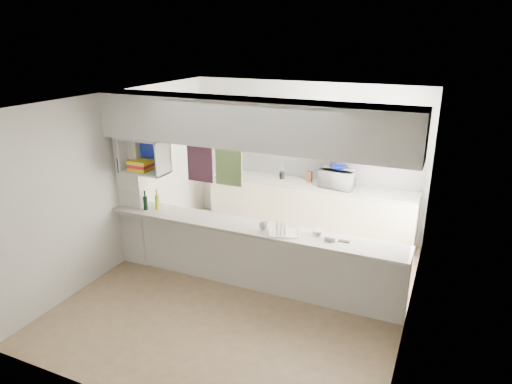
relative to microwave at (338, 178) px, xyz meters
The scene contains 16 objects.
floor 2.44m from the microwave, 107.78° to the right, with size 4.80×4.80×0.00m, color #8B6F51.
ceiling 2.67m from the microwave, 107.78° to the right, with size 4.80×4.80×0.00m, color white.
wall_back 0.77m from the microwave, 154.71° to the left, with size 4.20×4.20×0.00m, color silver.
wall_left 3.47m from the microwave, 143.03° to the right, with size 4.80×4.80×0.00m, color silver.
wall_right 2.54m from the microwave, 55.51° to the right, with size 4.80×4.80×0.00m, color silver.
servery_partition 2.32m from the microwave, 112.00° to the right, with size 4.20×0.50×2.60m.
cubby_shelf 3.16m from the microwave, 136.16° to the right, with size 0.65×0.35×0.50m.
kitchen_run 0.57m from the microwave, behind, with size 3.60×0.63×2.24m.
microwave is the anchor object (origin of this frame).
bowl 0.19m from the microwave, 27.53° to the right, with size 0.26×0.26×0.06m, color navy.
dish_rack 2.13m from the microwave, 94.23° to the right, with size 0.44×0.38×0.20m.
cup 2.17m from the microwave, 101.62° to the right, with size 0.12×0.12×0.09m, color white.
wine_bottles 3.06m from the microwave, 136.41° to the right, with size 0.21×0.14×0.31m.
plastic_tubs 2.06m from the microwave, 80.22° to the right, with size 0.49×0.21×0.07m.
utensil_jar 1.02m from the microwave, behind, with size 0.09×0.09×0.13m, color black.
knife_block 0.53m from the microwave, 169.54° to the left, with size 0.09×0.07×0.18m, color brown.
Camera 1 is at (2.36, -5.09, 3.35)m, focal length 32.00 mm.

